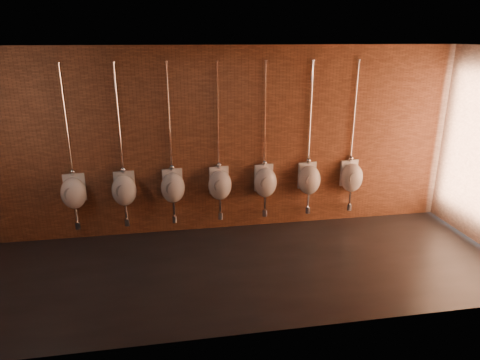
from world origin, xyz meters
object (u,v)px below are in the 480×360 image
at_px(urinal_1, 124,189).
at_px(urinal_6, 352,177).
at_px(urinal_4, 265,181).
at_px(urinal_5, 309,179).
at_px(urinal_2, 173,187).
at_px(urinal_3, 220,184).
at_px(urinal_0, 74,192).

distance_m(urinal_1, urinal_6, 4.05).
relative_size(urinal_4, urinal_5, 1.00).
bearing_deg(urinal_6, urinal_1, 180.00).
height_order(urinal_4, urinal_5, same).
bearing_deg(urinal_5, urinal_2, 180.00).
relative_size(urinal_2, urinal_6, 1.00).
height_order(urinal_5, urinal_6, same).
bearing_deg(urinal_2, urinal_5, 0.00).
distance_m(urinal_3, urinal_4, 0.81).
height_order(urinal_1, urinal_4, same).
xyz_separation_m(urinal_1, urinal_4, (2.43, 0.00, 0.00)).
distance_m(urinal_0, urinal_1, 0.81).
bearing_deg(urinal_3, urinal_0, 180.00).
bearing_deg(urinal_1, urinal_6, 0.00).
xyz_separation_m(urinal_1, urinal_6, (4.05, 0.00, 0.00)).
height_order(urinal_1, urinal_3, same).
xyz_separation_m(urinal_2, urinal_3, (0.81, 0.00, 0.00)).
bearing_deg(urinal_0, urinal_6, 0.00).
xyz_separation_m(urinal_4, urinal_6, (1.62, 0.00, 0.00)).
bearing_deg(urinal_5, urinal_3, 180.00).
bearing_deg(urinal_1, urinal_3, 0.00).
bearing_deg(urinal_5, urinal_4, 180.00).
height_order(urinal_0, urinal_4, same).
relative_size(urinal_0, urinal_1, 1.00).
bearing_deg(urinal_1, urinal_2, 0.00).
bearing_deg(urinal_1, urinal_4, 0.00).
relative_size(urinal_3, urinal_4, 1.00).
xyz_separation_m(urinal_3, urinal_6, (2.43, 0.00, 0.00)).
height_order(urinal_0, urinal_5, same).
bearing_deg(urinal_0, urinal_3, 0.00).
relative_size(urinal_1, urinal_5, 1.00).
bearing_deg(urinal_5, urinal_1, 180.00).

